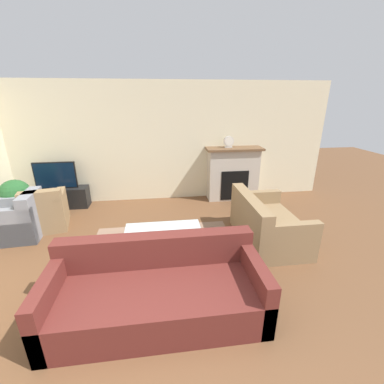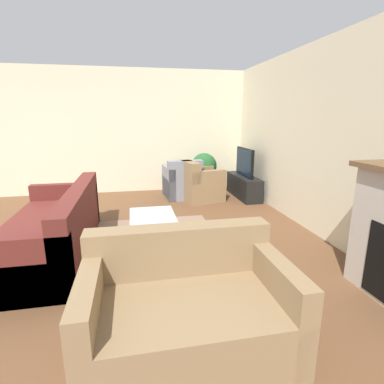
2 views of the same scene
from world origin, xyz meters
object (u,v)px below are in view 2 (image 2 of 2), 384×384
object	(u,v)px
tv	(245,162)
armchair_accent	(200,186)
couch_loveseat	(187,309)
potted_plant	(204,167)
armchair_by_window	(182,183)
couch_sectional	(53,232)
coffee_table	(154,222)

from	to	relation	value
tv	armchair_accent	world-z (taller)	tv
couch_loveseat	potted_plant	world-z (taller)	potted_plant
tv	couch_loveseat	size ratio (longest dim) A/B	0.59
potted_plant	armchair_by_window	bearing A→B (deg)	-66.86
couch_sectional	coffee_table	xyz separation A→B (m)	(0.10, 1.24, 0.07)
armchair_by_window	armchair_accent	bearing A→B (deg)	127.66
armchair_by_window	couch_sectional	bearing A→B (deg)	45.29
tv	couch_sectional	world-z (taller)	tv
couch_sectional	couch_loveseat	size ratio (longest dim) A/B	1.58
armchair_by_window	armchair_accent	size ratio (longest dim) A/B	0.96
couch_loveseat	armchair_by_window	bearing A→B (deg)	80.91
tv	armchair_by_window	xyz separation A→B (m)	(-0.25, -1.29, -0.45)
couch_sectional	potted_plant	bearing A→B (deg)	135.75
tv	couch_loveseat	bearing A→B (deg)	-26.21
armchair_accent	coffee_table	xyz separation A→B (m)	(2.15, -1.11, 0.05)
tv	couch_sectional	distance (m)	3.99
couch_loveseat	potted_plant	bearing A→B (deg)	74.86
tv	couch_sectional	size ratio (longest dim) A/B	0.37
tv	potted_plant	size ratio (longest dim) A/B	0.96
couch_sectional	potted_plant	distance (m)	3.69
couch_sectional	coffee_table	size ratio (longest dim) A/B	1.95
couch_loveseat	tv	bearing A→B (deg)	63.79
armchair_accent	coffee_table	world-z (taller)	armchair_accent
potted_plant	couch_loveseat	bearing A→B (deg)	-15.14
couch_sectional	armchair_accent	size ratio (longest dim) A/B	2.65
couch_sectional	coffee_table	distance (m)	1.25
couch_sectional	armchair_by_window	xyz separation A→B (m)	(-2.40, 2.03, 0.02)
couch_sectional	potted_plant	world-z (taller)	potted_plant
armchair_by_window	potted_plant	xyz separation A→B (m)	(-0.23, 0.53, 0.28)
couch_loveseat	couch_sectional	bearing A→B (deg)	126.21
coffee_table	potted_plant	distance (m)	3.04
couch_sectional	couch_loveseat	xyz separation A→B (m)	(1.85, 1.35, 0.01)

